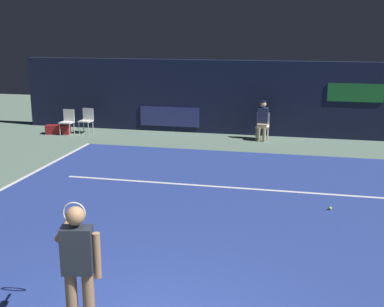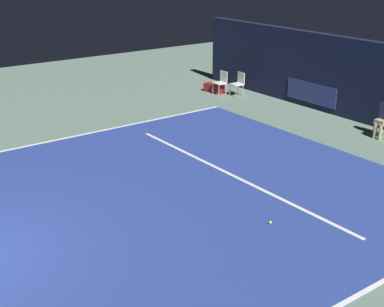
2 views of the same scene
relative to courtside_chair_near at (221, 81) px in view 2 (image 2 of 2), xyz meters
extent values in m
plane|color=slate|center=(6.39, -6.79, -0.50)|extent=(32.68, 32.68, 0.00)
cube|color=navy|center=(6.39, -6.79, -0.50)|extent=(10.17, 11.00, 0.01)
cube|color=white|center=(11.42, -6.79, -0.49)|extent=(0.10, 11.00, 0.01)
cube|color=white|center=(1.36, -6.79, -0.49)|extent=(0.10, 11.00, 0.01)
cube|color=white|center=(6.39, -4.87, -0.49)|extent=(7.93, 0.10, 0.01)
cube|color=navy|center=(3.40, 1.27, 0.05)|extent=(2.20, 0.04, 0.70)
cube|color=white|center=(6.83, 0.62, -0.04)|extent=(0.44, 0.40, 0.04)
cylinder|color=#B2B2B7|center=(6.64, 0.45, -0.27)|extent=(0.03, 0.03, 0.46)
cylinder|color=#B2B2B7|center=(6.64, 0.79, -0.27)|extent=(0.03, 0.03, 0.46)
cube|color=tan|center=(6.83, 0.54, 0.00)|extent=(0.32, 0.40, 0.14)
cylinder|color=tan|center=(6.74, 0.36, -0.27)|extent=(0.11, 0.11, 0.46)
cylinder|color=tan|center=(6.92, 0.36, -0.27)|extent=(0.11, 0.11, 0.46)
cube|color=white|center=(0.00, -0.08, -0.06)|extent=(0.45, 0.41, 0.04)
cube|color=white|center=(0.00, 0.12, 0.17)|extent=(0.42, 0.04, 0.42)
cylinder|color=#B2B2B7|center=(-0.19, -0.24, -0.28)|extent=(0.03, 0.03, 0.44)
cylinder|color=#B2B2B7|center=(0.18, -0.25, -0.28)|extent=(0.03, 0.03, 0.44)
cylinder|color=#B2B2B7|center=(-0.18, 0.10, -0.28)|extent=(0.03, 0.03, 0.44)
cylinder|color=#B2B2B7|center=(0.19, 0.09, -0.28)|extent=(0.03, 0.03, 0.44)
cube|color=white|center=(0.55, 0.31, -0.06)|extent=(0.47, 0.43, 0.04)
cube|color=white|center=(0.56, 0.51, 0.17)|extent=(0.42, 0.06, 0.42)
cylinder|color=#B2B2B7|center=(0.35, 0.16, -0.28)|extent=(0.03, 0.03, 0.44)
cylinder|color=#B2B2B7|center=(0.72, 0.13, -0.28)|extent=(0.03, 0.03, 0.44)
cylinder|color=#B2B2B7|center=(0.37, 0.50, -0.28)|extent=(0.03, 0.03, 0.44)
cylinder|color=#B2B2B7|center=(0.75, 0.47, -0.28)|extent=(0.03, 0.03, 0.44)
sphere|color=#CCE033|center=(8.81, -5.89, -0.46)|extent=(0.07, 0.07, 0.07)
cube|color=maroon|center=(-0.38, -0.03, -0.34)|extent=(0.89, 0.47, 0.32)
camera|label=1|loc=(8.18, -16.09, 3.19)|focal=46.88mm
camera|label=2|loc=(15.80, -13.00, 4.76)|focal=50.94mm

